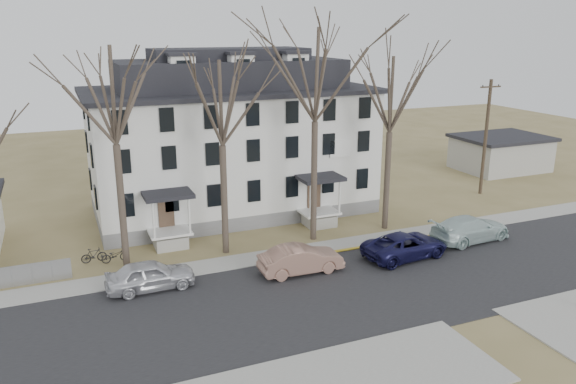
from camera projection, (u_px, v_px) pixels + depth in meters
name	position (u px, v px, depth m)	size (l,w,h in m)	color
ground	(378.00, 307.00, 28.11)	(120.00, 120.00, 0.00)	olive
main_road	(358.00, 290.00, 29.88)	(120.00, 10.00, 0.04)	#27272A
far_sidewalk	(311.00, 251.00, 35.20)	(120.00, 2.00, 0.08)	#A09F97
yellow_curb	(387.00, 244.00, 36.24)	(14.00, 0.25, 0.06)	gold
boarding_house	(231.00, 140.00, 41.77)	(20.80, 12.36, 12.05)	slate
distant_building	(500.00, 153.00, 54.94)	(8.50, 6.50, 3.35)	#A09F97
tree_far_left	(111.00, 88.00, 29.83)	(8.40, 8.40, 13.72)	#473B31
tree_mid_left	(221.00, 97.00, 32.25)	(7.80, 7.80, 12.74)	#473B31
tree_center	(316.00, 68.00, 34.04)	(9.00, 9.00, 14.70)	#473B31
tree_mid_right	(392.00, 89.00, 36.49)	(7.80, 7.80, 12.74)	#473B31
utility_pole_far	(486.00, 136.00, 45.95)	(2.00, 0.28, 9.50)	#3D3023
car_silver	(150.00, 276.00, 29.74)	(1.87, 4.66, 1.59)	silver
car_tan	(301.00, 260.00, 31.78)	(1.68, 4.82, 1.59)	#9A705F
car_navy	(405.00, 246.00, 33.92)	(2.50, 5.43, 1.51)	#15143F
car_white	(470.00, 229.00, 36.56)	(2.30, 5.66, 1.64)	silver
bicycle_left	(115.00, 256.00, 33.30)	(0.56, 1.61, 0.84)	black
bicycle_right	(94.00, 256.00, 33.25)	(0.42, 1.48, 0.89)	black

